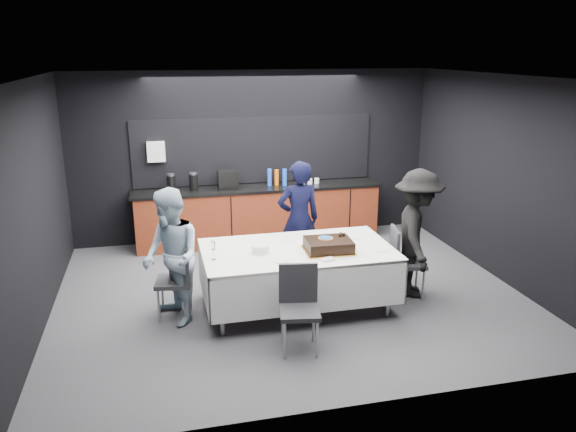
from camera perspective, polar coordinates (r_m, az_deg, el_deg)
The scene contains 18 objects.
ground at distance 7.52m, azimuth 0.18°, elevation -7.90°, with size 6.00×6.00×0.00m, color #47464C.
room_shell at distance 6.95m, azimuth 0.19°, elevation 6.16°, with size 6.04×5.04×2.82m.
kitchenette at distance 9.37m, azimuth -3.11°, elevation 0.63°, with size 4.10×0.64×2.05m.
party_table at distance 6.91m, azimuth 0.97°, elevation -4.41°, with size 2.32×1.32×0.78m.
cake_assembly at distance 6.78m, azimuth 4.14°, elevation -2.98°, with size 0.61×0.50×0.18m.
plate_stack at distance 6.72m, azimuth -2.84°, elevation -3.33°, with size 0.21×0.21×0.10m, color white.
loose_plate_near at distance 6.49m, azimuth -0.81°, elevation -4.50°, with size 0.21×0.21×0.01m, color white.
loose_plate_right_a at distance 7.30m, azimuth 6.33°, elevation -2.14°, with size 0.22×0.22×0.01m, color white.
loose_plate_right_b at distance 6.90m, azimuth 9.40°, elevation -3.41°, with size 0.21×0.21×0.01m, color white.
loose_plate_far at distance 7.14m, azimuth -0.02°, elevation -2.47°, with size 0.21×0.21×0.01m, color white.
fork_pile at distance 6.50m, azimuth 4.06°, elevation -4.42°, with size 0.16×0.10×0.02m, color white.
champagne_flute at distance 6.52m, azimuth -7.62°, elevation -3.10°, with size 0.06×0.06×0.22m.
chair_left at distance 6.85m, azimuth -10.91°, elevation -5.88°, with size 0.48×0.48×0.92m.
chair_right at distance 7.42m, azimuth 11.54°, elevation -4.12°, with size 0.50×0.50×0.92m.
chair_near at distance 6.06m, azimuth 1.12°, elevation -8.67°, with size 0.48×0.48×0.92m.
person_center at distance 7.81m, azimuth 1.09°, elevation -0.39°, with size 0.61×0.40×1.67m, color black.
person_left at distance 6.64m, azimuth -11.78°, elevation -4.13°, with size 0.79×0.61×1.62m, color #A0B7C9.
person_right at distance 7.41m, azimuth 12.97°, elevation -1.76°, with size 1.08×0.62×1.68m, color black.
Camera 1 is at (-1.61, -6.64, 3.13)m, focal length 35.00 mm.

